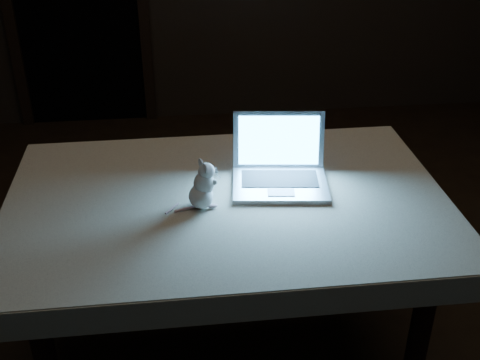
{
  "coord_description": "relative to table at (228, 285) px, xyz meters",
  "views": [
    {
      "loc": [
        -0.4,
        -2.12,
        2.0
      ],
      "look_at": [
        -0.18,
        -0.21,
        0.9
      ],
      "focal_mm": 45.0,
      "sensor_mm": 36.0,
      "label": 1
    }
  ],
  "objects": [
    {
      "name": "table",
      "position": [
        0.0,
        0.0,
        0.0
      ],
      "size": [
        1.54,
        1.0,
        0.82
      ],
      "primitive_type": null,
      "rotation": [
        0.0,
        0.0,
        0.01
      ],
      "color": "black",
      "rests_on": "floor"
    },
    {
      "name": "tablecloth",
      "position": [
        -0.05,
        0.01,
        0.37
      ],
      "size": [
        1.72,
        1.22,
        0.11
      ],
      "primitive_type": null,
      "rotation": [
        0.0,
        0.0,
        0.08
      ],
      "color": "beige",
      "rests_on": "table"
    },
    {
      "name": "floor",
      "position": [
        0.23,
        0.21,
        -0.41
      ],
      "size": [
        5.0,
        5.0,
        0.0
      ],
      "primitive_type": "plane",
      "color": "black",
      "rests_on": "ground"
    },
    {
      "name": "laptop",
      "position": [
        0.21,
        0.05,
        0.54
      ],
      "size": [
        0.39,
        0.36,
        0.25
      ],
      "primitive_type": null,
      "rotation": [
        0.0,
        0.0,
        -0.11
      ],
      "color": "#AFAFB4",
      "rests_on": "tablecloth"
    },
    {
      "name": "plush_mouse",
      "position": [
        -0.1,
        -0.05,
        0.51
      ],
      "size": [
        0.13,
        0.13,
        0.18
      ],
      "primitive_type": null,
      "rotation": [
        0.0,
        0.0,
        0.01
      ],
      "color": "silver",
      "rests_on": "tablecloth"
    }
  ]
}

